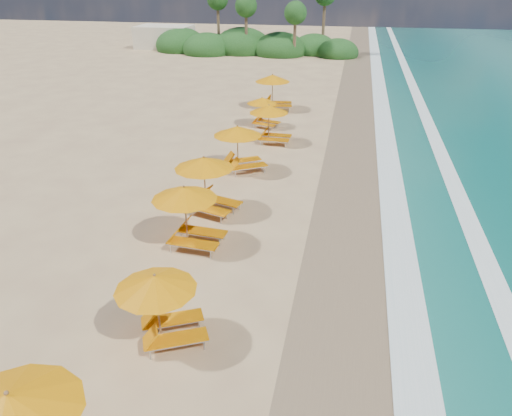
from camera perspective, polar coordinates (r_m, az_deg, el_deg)
ground at (r=19.33m, az=-0.00°, el=-3.20°), size 160.00×160.00×0.00m
wet_sand at (r=19.05m, az=11.92°, el=-4.27°), size 4.00×160.00×0.01m
surf_foam at (r=19.33m, az=19.95°, el=-4.84°), size 4.00×160.00×0.01m
station_3 at (r=13.77m, az=-10.70°, el=-10.91°), size 3.00×2.99×2.27m
station_4 at (r=18.15m, az=-7.69°, el=-0.56°), size 2.79×2.61×2.47m
station_5 at (r=20.69m, az=-5.58°, el=3.12°), size 3.20×3.12×2.54m
station_6 at (r=25.10m, az=-1.74°, el=7.35°), size 3.35×3.35×2.48m
station_7 at (r=29.47m, az=1.85°, el=10.07°), size 2.56×2.37×2.36m
station_8 at (r=32.71m, az=0.94°, el=11.35°), size 2.54×2.48×2.00m
station_9 at (r=37.11m, az=2.25°, el=13.67°), size 3.09×2.94×2.63m
treeline at (r=63.99m, az=-0.77°, el=18.52°), size 25.80×8.80×9.74m
beach_building at (r=69.77m, az=-10.62°, el=19.08°), size 7.00×5.00×2.80m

